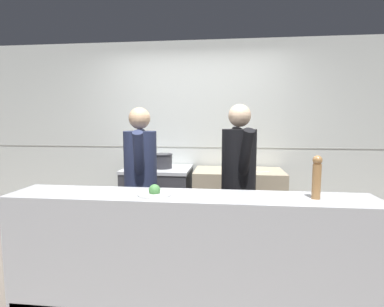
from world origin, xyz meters
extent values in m
plane|color=#6B6056|center=(0.00, 0.00, 0.00)|extent=(14.00, 14.00, 0.00)
cube|color=silver|center=(0.00, 1.58, 1.30)|extent=(8.00, 0.06, 2.60)
cube|color=gray|center=(0.00, 1.54, 1.15)|extent=(8.00, 0.00, 0.01)
cube|color=#38383D|center=(-0.45, 1.18, 0.44)|extent=(0.83, 0.70, 0.87)
cube|color=#B7BABF|center=(-0.45, 1.18, 0.89)|extent=(0.85, 0.71, 0.04)
cube|color=#B7BABF|center=(-0.45, 0.84, 0.50)|extent=(0.75, 0.03, 0.10)
cube|color=gray|center=(0.59, 1.18, 0.45)|extent=(1.11, 0.65, 0.90)
cube|color=black|center=(0.59, 0.87, 0.05)|extent=(1.09, 0.04, 0.10)
cube|color=#B7BABF|center=(0.14, -0.35, 0.48)|extent=(2.84, 0.45, 0.95)
cylinder|color=#2D2D33|center=(-0.38, 1.14, 1.01)|extent=(0.24, 0.24, 0.19)
cylinder|color=#2D2D33|center=(-0.38, 1.14, 1.09)|extent=(0.25, 0.25, 0.01)
cone|color=#B7BABF|center=(0.56, 1.14, 0.94)|extent=(0.24, 0.24, 0.09)
cube|color=#B7BABF|center=(0.83, 1.05, 0.90)|extent=(0.29, 0.11, 0.01)
cube|color=black|center=(0.63, 0.99, 0.91)|extent=(0.11, 0.05, 0.02)
cylinder|color=white|center=(-0.11, -0.39, 0.96)|extent=(0.26, 0.26, 0.02)
sphere|color=#4C8C47|center=(-0.11, -0.39, 0.99)|extent=(0.09, 0.09, 0.09)
cylinder|color=#AD7A47|center=(1.09, -0.35, 1.08)|extent=(0.06, 0.06, 0.26)
sphere|color=#AD7A47|center=(1.09, -0.35, 1.24)|extent=(0.07, 0.07, 0.07)
cube|color=black|center=(-0.45, 0.38, 0.39)|extent=(0.32, 0.24, 0.77)
cylinder|color=#262D4C|center=(-0.45, 0.38, 1.10)|extent=(0.40, 0.40, 0.64)
sphere|color=#D8AD84|center=(-0.45, 0.38, 1.55)|extent=(0.22, 0.22, 0.22)
cylinder|color=#262D4C|center=(-0.49, 0.58, 1.17)|extent=(0.17, 0.34, 0.54)
cylinder|color=#262D4C|center=(-0.40, 0.19, 1.17)|extent=(0.17, 0.34, 0.54)
cube|color=black|center=(0.56, 0.39, 0.39)|extent=(0.33, 0.25, 0.79)
cylinder|color=black|center=(0.56, 0.39, 1.11)|extent=(0.41, 0.41, 0.65)
sphere|color=beige|center=(0.56, 0.39, 1.57)|extent=(0.22, 0.22, 0.22)
cylinder|color=black|center=(0.51, 0.59, 1.19)|extent=(0.18, 0.34, 0.54)
cylinder|color=black|center=(0.60, 0.20, 1.19)|extent=(0.18, 0.34, 0.54)
camera|label=1|loc=(0.43, -2.59, 1.53)|focal=28.00mm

